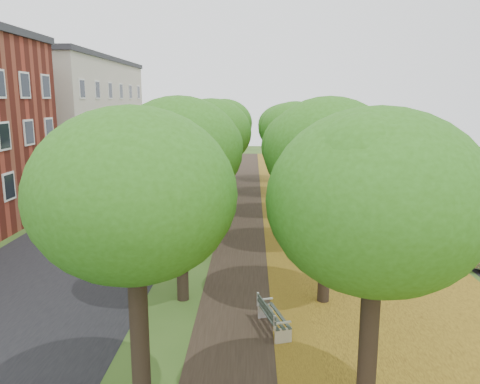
{
  "coord_description": "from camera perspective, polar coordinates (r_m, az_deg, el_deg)",
  "views": [
    {
      "loc": [
        0.16,
        -9.01,
        6.76
      ],
      "look_at": [
        -0.41,
        12.45,
        2.5
      ],
      "focal_mm": 35.0,
      "sensor_mm": 36.0,
      "label": 1
    }
  ],
  "objects": [
    {
      "name": "tree_row_west",
      "position": [
        24.2,
        -4.1,
        6.63
      ],
      "size": [
        4.29,
        34.29,
        6.68
      ],
      "color": "black",
      "rests_on": "ground"
    },
    {
      "name": "bench",
      "position": [
        14.39,
        3.94,
        -14.87
      ],
      "size": [
        0.99,
        1.86,
        0.84
      ],
      "rotation": [
        0.0,
        0.0,
        1.85
      ],
      "color": "#28322A",
      "rests_on": "ground"
    },
    {
      "name": "car_white",
      "position": [
        32.21,
        21.82,
        -0.35
      ],
      "size": [
        5.62,
        3.08,
        1.49
      ],
      "primitive_type": "imported",
      "rotation": [
        0.0,
        0.0,
        1.45
      ],
      "color": "silver",
      "rests_on": "ground"
    },
    {
      "name": "tree_row_east",
      "position": [
        24.21,
        7.35,
        6.57
      ],
      "size": [
        4.29,
        34.29,
        6.68
      ],
      "color": "black",
      "rests_on": "ground"
    },
    {
      "name": "building_cream",
      "position": [
        45.41,
        -20.92,
        8.54
      ],
      "size": [
        10.3,
        20.3,
        10.4
      ],
      "color": "beige",
      "rests_on": "ground"
    },
    {
      "name": "street_asphalt",
      "position": [
        26.09,
        -15.65,
        -4.21
      ],
      "size": [
        8.0,
        70.0,
        0.01
      ],
      "primitive_type": "cube",
      "color": "black",
      "rests_on": "ground"
    },
    {
      "name": "leaf_verge",
      "position": [
        25.41,
        12.49,
        -4.46
      ],
      "size": [
        7.5,
        70.0,
        0.01
      ],
      "primitive_type": "cube",
      "color": "olive",
      "rests_on": "ground"
    },
    {
      "name": "car_grey",
      "position": [
        27.67,
        24.94,
        -2.41
      ],
      "size": [
        5.13,
        2.21,
        1.47
      ],
      "primitive_type": "imported",
      "rotation": [
        0.0,
        0.0,
        1.54
      ],
      "color": "#2E2E32",
      "rests_on": "ground"
    },
    {
      "name": "footpath",
      "position": [
        24.95,
        1.1,
        -4.49
      ],
      "size": [
        3.2,
        70.0,
        0.01
      ],
      "primitive_type": "cube",
      "color": "black",
      "rests_on": "ground"
    }
  ]
}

